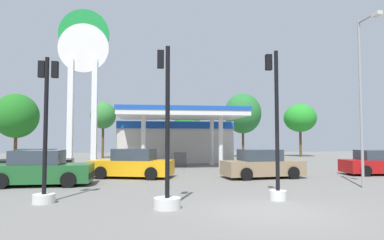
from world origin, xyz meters
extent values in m
plane|color=slate|center=(0.00, 0.00, 0.00)|extent=(90.00, 90.00, 0.00)
cube|color=beige|center=(-0.95, 22.41, 1.86)|extent=(10.36, 5.38, 3.72)
cube|color=#194CB2|center=(-0.95, 19.67, 3.37)|extent=(10.36, 0.12, 0.60)
cube|color=white|center=(-0.95, 16.28, 3.99)|extent=(9.44, 6.27, 0.35)
cube|color=#194CB2|center=(-0.95, 16.28, 4.31)|extent=(9.54, 6.37, 0.30)
cylinder|color=silver|center=(-3.79, 14.56, 1.91)|extent=(0.32, 0.32, 3.81)
cylinder|color=silver|center=(1.88, 14.56, 1.91)|extent=(0.32, 0.32, 3.81)
cylinder|color=silver|center=(-3.79, 18.01, 1.91)|extent=(0.32, 0.32, 3.81)
cylinder|color=silver|center=(1.88, 18.01, 1.91)|extent=(0.32, 0.32, 3.81)
cube|color=#4C4C51|center=(-0.95, 16.28, 0.55)|extent=(0.90, 0.60, 1.10)
cube|color=white|center=(-9.31, 16.75, 4.15)|extent=(0.40, 0.56, 8.30)
cube|color=white|center=(-7.54, 16.75, 4.15)|extent=(0.40, 0.56, 8.30)
cylinder|color=white|center=(-8.42, 16.75, 9.16)|extent=(3.83, 0.22, 3.83)
cylinder|color=#198C38|center=(-8.42, 16.77, 10.31)|extent=(3.83, 0.22, 3.83)
cube|color=white|center=(-8.42, 16.81, 9.74)|extent=(3.52, 0.08, 0.69)
cylinder|color=black|center=(4.05, 9.26, 0.33)|extent=(0.69, 0.30, 0.67)
cylinder|color=black|center=(4.25, 7.48, 0.33)|extent=(0.69, 0.30, 0.67)
cylinder|color=black|center=(1.36, 8.96, 0.33)|extent=(0.69, 0.30, 0.67)
cylinder|color=black|center=(1.55, 7.18, 0.33)|extent=(0.69, 0.30, 0.67)
cube|color=#8C7556|center=(2.80, 8.22, 0.55)|extent=(4.55, 2.30, 0.79)
cube|color=#2D3842|center=(2.65, 8.20, 1.24)|extent=(2.25, 1.84, 0.67)
cube|color=black|center=(4.93, 8.45, 0.44)|extent=(0.32, 1.74, 0.25)
cylinder|color=black|center=(-5.97, 8.82, 0.34)|extent=(0.72, 0.42, 0.68)
cylinder|color=black|center=(-5.44, 10.58, 0.34)|extent=(0.72, 0.42, 0.68)
cylinder|color=black|center=(-3.32, 8.02, 0.34)|extent=(0.72, 0.42, 0.68)
cylinder|color=black|center=(-2.78, 9.77, 0.34)|extent=(0.72, 0.42, 0.68)
cube|color=orange|center=(-4.38, 9.30, 0.56)|extent=(4.83, 3.09, 0.81)
cube|color=#2D3842|center=(-4.23, 9.25, 1.27)|extent=(2.52, 2.21, 0.68)
cube|color=black|center=(-6.48, 9.93, 0.45)|extent=(0.64, 1.74, 0.26)
cylinder|color=black|center=(-11.37, 10.11, 0.33)|extent=(0.69, 0.31, 0.67)
cylinder|color=black|center=(-11.60, 11.89, 0.33)|extent=(0.69, 0.31, 0.67)
cylinder|color=black|center=(-8.67, 10.47, 0.33)|extent=(0.69, 0.31, 0.67)
cylinder|color=black|center=(-8.91, 12.25, 0.33)|extent=(0.69, 0.31, 0.67)
cube|color=black|center=(-10.14, 11.18, 0.55)|extent=(4.58, 2.39, 0.79)
cube|color=#2D3842|center=(-9.98, 11.20, 1.24)|extent=(2.28, 1.89, 0.67)
cylinder|color=black|center=(-7.00, 7.62, 0.34)|extent=(0.69, 0.24, 0.69)
cylinder|color=black|center=(-6.99, 5.77, 0.34)|extent=(0.69, 0.24, 0.69)
cylinder|color=black|center=(-9.80, 7.59, 0.34)|extent=(0.69, 0.24, 0.69)
cylinder|color=black|center=(-9.78, 5.75, 0.34)|extent=(0.69, 0.24, 0.69)
cube|color=#1E5928|center=(-8.39, 6.68, 0.57)|extent=(4.53, 1.94, 0.82)
cube|color=#2D3842|center=(-8.55, 6.68, 1.28)|extent=(2.16, 1.70, 0.69)
cube|color=black|center=(-6.18, 6.71, 0.45)|extent=(0.15, 1.80, 0.26)
cylinder|color=black|center=(9.04, 9.78, 0.32)|extent=(0.64, 0.26, 0.63)
cylinder|color=black|center=(8.93, 8.09, 0.32)|extent=(0.64, 0.26, 0.63)
cube|color=#A51111|center=(10.26, 8.85, 0.52)|extent=(4.25, 2.01, 0.75)
cube|color=#2D3842|center=(10.12, 8.86, 1.17)|extent=(2.07, 1.67, 0.63)
cylinder|color=silver|center=(1.01, 1.62, 0.17)|extent=(0.60, 0.60, 0.34)
cylinder|color=black|center=(1.01, 1.62, 2.83)|extent=(0.14, 0.14, 4.98)
cube|color=black|center=(0.79, 1.78, 4.93)|extent=(0.21, 0.20, 0.57)
sphere|color=red|center=(0.79, 1.90, 5.11)|extent=(0.15, 0.15, 0.15)
sphere|color=#D89E0C|center=(0.79, 1.90, 4.93)|extent=(0.15, 0.15, 0.15)
sphere|color=green|center=(0.79, 1.90, 4.75)|extent=(0.15, 0.15, 0.15)
cylinder|color=silver|center=(-2.94, 0.68, 0.17)|extent=(0.84, 0.84, 0.33)
cylinder|color=black|center=(-2.94, 0.68, 2.70)|extent=(0.14, 0.14, 4.74)
cube|color=black|center=(-3.16, 0.84, 4.69)|extent=(0.21, 0.20, 0.57)
sphere|color=red|center=(-3.16, 0.96, 4.87)|extent=(0.15, 0.15, 0.15)
sphere|color=#D89E0C|center=(-3.16, 0.96, 4.69)|extent=(0.15, 0.15, 0.15)
sphere|color=green|center=(-3.16, 0.96, 4.51)|extent=(0.15, 0.15, 0.15)
cylinder|color=silver|center=(-6.98, 2.13, 0.15)|extent=(0.72, 0.72, 0.31)
cylinder|color=black|center=(-6.98, 2.13, 2.62)|extent=(0.14, 0.14, 4.63)
cube|color=black|center=(-7.20, 2.29, 4.55)|extent=(0.21, 0.20, 0.57)
sphere|color=red|center=(-7.20, 2.41, 4.73)|extent=(0.15, 0.15, 0.15)
sphere|color=#D89E0C|center=(-7.20, 2.41, 4.55)|extent=(0.15, 0.15, 0.15)
sphere|color=green|center=(-7.20, 2.41, 4.37)|extent=(0.15, 0.15, 0.15)
cube|color=black|center=(-6.76, 2.29, 4.55)|extent=(0.21, 0.20, 0.57)
sphere|color=red|center=(-6.76, 2.41, 4.73)|extent=(0.15, 0.15, 0.15)
sphere|color=#D89E0C|center=(-6.76, 2.41, 4.55)|extent=(0.15, 0.15, 0.15)
sphere|color=green|center=(-6.76, 2.41, 4.37)|extent=(0.15, 0.15, 0.15)
cylinder|color=brown|center=(-17.02, 27.41, 1.44)|extent=(0.33, 0.33, 2.88)
ellipsoid|color=#1F6B1F|center=(-17.02, 27.41, 4.56)|extent=(4.50, 4.50, 4.62)
cylinder|color=brown|center=(-8.37, 28.92, 1.87)|extent=(0.27, 0.27, 3.75)
ellipsoid|color=#337A35|center=(-8.37, 28.92, 4.81)|extent=(2.82, 2.82, 3.00)
cylinder|color=brown|center=(0.99, 27.58, 1.45)|extent=(0.31, 0.31, 2.90)
ellipsoid|color=#1F8029|center=(0.99, 27.58, 3.97)|extent=(2.85, 2.85, 2.97)
cylinder|color=brown|center=(7.78, 28.87, 1.78)|extent=(0.28, 0.28, 3.56)
ellipsoid|color=#276F30|center=(7.78, 28.87, 5.19)|extent=(4.34, 4.34, 4.74)
cylinder|color=brown|center=(15.11, 29.19, 1.63)|extent=(0.30, 0.30, 3.25)
ellipsoid|color=#258F28|center=(15.11, 29.19, 4.73)|extent=(3.93, 3.93, 3.42)
cylinder|color=gray|center=(5.88, 3.94, 3.75)|extent=(0.12, 0.12, 7.49)
cylinder|color=gray|center=(5.88, 3.34, 7.39)|extent=(0.09, 1.20, 0.09)
cube|color=beige|center=(5.88, 2.74, 7.34)|extent=(0.24, 0.44, 0.16)
camera|label=1|loc=(-3.61, -9.85, 2.14)|focal=31.59mm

